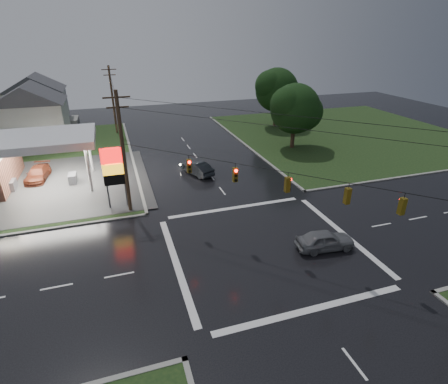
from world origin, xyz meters
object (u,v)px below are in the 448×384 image
object	(u,v)px
utility_pole_n	(113,99)
car_crossing	(325,240)
utility_pole_nw	(123,152)
house_near	(32,113)
pylon_sign	(114,168)
car_pump	(38,174)
tree_ne_near	(296,109)
tree_ne_far	(278,90)
car_north	(197,168)
house_far	(37,99)

from	to	relation	value
utility_pole_n	car_crossing	bearing A→B (deg)	-70.82
utility_pole_nw	house_near	world-z (taller)	utility_pole_nw
pylon_sign	car_pump	bearing A→B (deg)	130.13
utility_pole_nw	tree_ne_near	world-z (taller)	utility_pole_nw
car_crossing	tree_ne_far	bearing A→B (deg)	-13.48
utility_pole_nw	car_pump	size ratio (longest dim) A/B	2.21
tree_ne_near	car_north	bearing A→B (deg)	-160.10
car_crossing	house_far	bearing A→B (deg)	34.31
car_crossing	pylon_sign	bearing A→B (deg)	57.18
utility_pole_nw	car_north	world-z (taller)	utility_pole_nw
pylon_sign	car_crossing	size ratio (longest dim) A/B	1.34
utility_pole_nw	car_north	size ratio (longest dim) A/B	2.37
pylon_sign	car_crossing	xyz separation A→B (m)	(14.76, -12.07, -3.25)
car_pump	house_far	bearing A→B (deg)	102.94
car_pump	car_crossing	bearing A→B (deg)	-37.12
utility_pole_n	utility_pole_nw	bearing A→B (deg)	-90.00
tree_ne_near	house_far	bearing A→B (deg)	144.23
tree_ne_far	car_pump	size ratio (longest dim) A/B	1.97
pylon_sign	car_crossing	bearing A→B (deg)	-39.27
car_north	utility_pole_n	bearing A→B (deg)	-92.00
utility_pole_n	tree_ne_far	xyz separation A→B (m)	(26.65, -4.01, 0.71)
car_north	car_crossing	bearing A→B (deg)	84.73
tree_ne_far	car_crossing	distance (m)	38.21
tree_ne_near	car_pump	world-z (taller)	tree_ne_near
pylon_sign	tree_ne_far	xyz separation A→B (m)	(27.65, 23.49, 2.17)
pylon_sign	utility_pole_n	distance (m)	27.56
utility_pole_nw	house_near	distance (m)	28.90
utility_pole_nw	tree_ne_far	distance (m)	36.20
tree_ne_near	car_crossing	distance (m)	26.00
utility_pole_n	car_pump	bearing A→B (deg)	-117.72
utility_pole_nw	car_pump	world-z (taller)	utility_pole_nw
pylon_sign	tree_ne_far	size ratio (longest dim) A/B	0.61
utility_pole_n	car_north	world-z (taller)	utility_pole_n
pylon_sign	car_north	size ratio (longest dim) A/B	1.29
house_far	utility_pole_n	bearing A→B (deg)	-38.77
utility_pole_n	pylon_sign	bearing A→B (deg)	-92.08
utility_pole_n	car_north	distance (m)	23.57
tree_ne_far	car_pump	xyz separation A→B (m)	(-35.94, -13.66, -5.46)
tree_ne_far	car_pump	world-z (taller)	tree_ne_far
utility_pole_nw	tree_ne_near	xyz separation A→B (m)	(23.64, 12.49, -0.16)
pylon_sign	utility_pole_n	world-z (taller)	utility_pole_n
utility_pole_n	house_near	xyz separation A→B (m)	(-11.45, -2.00, -1.06)
house_near	house_far	bearing A→B (deg)	94.76
utility_pole_n	car_north	size ratio (longest dim) A/B	2.26
tree_ne_near	car_north	size ratio (longest dim) A/B	1.94
utility_pole_nw	utility_pole_n	world-z (taller)	utility_pole_nw
tree_ne_far	car_pump	bearing A→B (deg)	-159.18
utility_pole_n	house_far	bearing A→B (deg)	141.23
utility_pole_nw	house_far	xyz separation A→B (m)	(-12.45, 38.50, -1.32)
utility_pole_n	tree_ne_near	distance (m)	28.55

